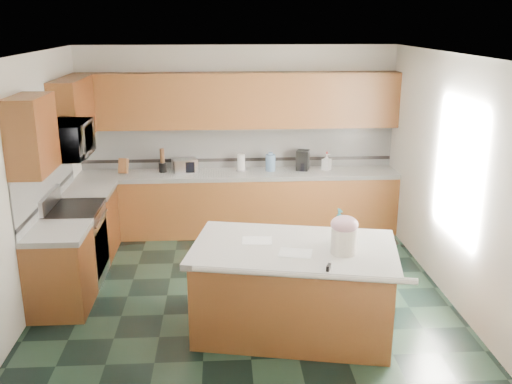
{
  "coord_description": "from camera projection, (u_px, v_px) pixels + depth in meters",
  "views": [
    {
      "loc": [
        -0.24,
        -5.98,
        3.05
      ],
      "look_at": [
        0.15,
        0.35,
        1.12
      ],
      "focal_mm": 40.0,
      "sensor_mm": 36.0,
      "label": 1
    }
  ],
  "objects": [
    {
      "name": "range_cooktop",
      "position": [
        73.0,
        209.0,
        6.71
      ],
      "size": [
        0.62,
        0.78,
        0.04
      ],
      "primitive_type": "cube",
      "color": "black",
      "rests_on": "range_body"
    },
    {
      "name": "window_light_proxy",
      "position": [
        458.0,
        170.0,
        6.12
      ],
      "size": [
        0.02,
        1.4,
        1.1
      ],
      "primitive_type": "cube",
      "color": "white",
      "rests_on": "wall_right"
    },
    {
      "name": "back_countertop",
      "position": [
        239.0,
        174.0,
        8.26
      ],
      "size": [
        4.6,
        0.64,
        0.06
      ],
      "primitive_type": "cube",
      "color": "white",
      "rests_on": "back_base_cab"
    },
    {
      "name": "paper_sheet_a",
      "position": [
        295.0,
        253.0,
        5.41
      ],
      "size": [
        0.36,
        0.3,
        0.0
      ],
      "primitive_type": "cube",
      "rotation": [
        0.0,
        0.0,
        -0.23
      ],
      "color": "white",
      "rests_on": "island_top"
    },
    {
      "name": "water_jug",
      "position": [
        271.0,
        163.0,
        8.3
      ],
      "size": [
        0.14,
        0.14,
        0.24
      ],
      "primitive_type": "cylinder",
      "color": "#6B93BF",
      "rests_on": "back_countertop"
    },
    {
      "name": "left_upper_cab_rear",
      "position": [
        73.0,
        109.0,
        7.28
      ],
      "size": [
        0.33,
        1.09,
        0.78
      ],
      "primitive_type": "cube",
      "color": "#361507",
      "rests_on": "wall_left"
    },
    {
      "name": "paper_towel_base",
      "position": [
        241.0,
        170.0,
        8.35
      ],
      "size": [
        0.16,
        0.16,
        0.01
      ],
      "primitive_type": "cylinder",
      "color": "#B7B7BC",
      "rests_on": "back_countertop"
    },
    {
      "name": "left_base_cab_rear",
      "position": [
        91.0,
        224.0,
        7.6
      ],
      "size": [
        0.6,
        0.82,
        0.86
      ],
      "primitive_type": "cube",
      "color": "#361507",
      "rests_on": "ground"
    },
    {
      "name": "paper_sheet_b",
      "position": [
        257.0,
        240.0,
        5.71
      ],
      "size": [
        0.31,
        0.24,
        0.0
      ],
      "primitive_type": "cube",
      "rotation": [
        0.0,
        0.0,
        -0.07
      ],
      "color": "white",
      "rests_on": "island_top"
    },
    {
      "name": "knife_block",
      "position": [
        123.0,
        166.0,
        8.17
      ],
      "size": [
        0.15,
        0.18,
        0.23
      ],
      "primitive_type": "cube",
      "rotation": [
        -0.31,
        0.0,
        -0.2
      ],
      "color": "#472814",
      "rests_on": "back_countertop"
    },
    {
      "name": "soap_back_cap",
      "position": [
        327.0,
        153.0,
        8.3
      ],
      "size": [
        0.02,
        0.02,
        0.03
      ],
      "primitive_type": "cylinder",
      "color": "red",
      "rests_on": "soap_bottle_back"
    },
    {
      "name": "coffee_carafe",
      "position": [
        303.0,
        167.0,
        8.33
      ],
      "size": [
        0.12,
        0.12,
        0.12
      ],
      "primitive_type": "cylinder",
      "color": "black",
      "rests_on": "back_countertop"
    },
    {
      "name": "wall_left",
      "position": [
        27.0,
        185.0,
        6.08
      ],
      "size": [
        0.04,
        4.6,
        2.7
      ],
      "primitive_type": "cube",
      "color": "white",
      "rests_on": "ground"
    },
    {
      "name": "treat_jar_knob_end_r",
      "position": [
        349.0,
        219.0,
        5.31
      ],
      "size": [
        0.05,
        0.05,
        0.05
      ],
      "primitive_type": "sphere",
      "color": "tan",
      "rests_on": "treat_jar_lid"
    },
    {
      "name": "wall_right",
      "position": [
        452.0,
        178.0,
        6.35
      ],
      "size": [
        0.04,
        4.6,
        2.7
      ],
      "primitive_type": "cube",
      "color": "white",
      "rests_on": "ground"
    },
    {
      "name": "treat_jar_knob",
      "position": [
        345.0,
        219.0,
        5.31
      ],
      "size": [
        0.09,
        0.03,
        0.03
      ],
      "primitive_type": "cylinder",
      "rotation": [
        0.0,
        1.57,
        0.0
      ],
      "color": "tan",
      "rests_on": "treat_jar_lid"
    },
    {
      "name": "toaster_oven",
      "position": [
        185.0,
        166.0,
        8.23
      ],
      "size": [
        0.39,
        0.32,
        0.2
      ],
      "primitive_type": "cube",
      "rotation": [
        0.0,
        0.0,
        0.3
      ],
      "color": "#B7B7BC",
      "rests_on": "back_countertop"
    },
    {
      "name": "left_counter_rear",
      "position": [
        88.0,
        191.0,
        7.46
      ],
      "size": [
        0.64,
        0.82,
        0.06
      ],
      "primitive_type": "cube",
      "color": "white",
      "rests_on": "left_base_cab_rear"
    },
    {
      "name": "soap_bottle_back",
      "position": [
        327.0,
        162.0,
        8.34
      ],
      "size": [
        0.16,
        0.16,
        0.24
      ],
      "primitive_type": "imported",
      "rotation": [
        0.0,
        0.0,
        0.92
      ],
      "color": "white",
      "rests_on": "back_countertop"
    },
    {
      "name": "island_top",
      "position": [
        294.0,
        249.0,
        5.58
      ],
      "size": [
        2.18,
        1.55,
        0.06
      ],
      "primitive_type": "cube",
      "rotation": [
        0.0,
        0.0,
        -0.2
      ],
      "color": "white",
      "rests_on": "island_base"
    },
    {
      "name": "range_handle",
      "position": [
        102.0,
        218.0,
        6.76
      ],
      "size": [
        0.02,
        0.66,
        0.02
      ],
      "primitive_type": "cylinder",
      "rotation": [
        1.57,
        0.0,
        0.0
      ],
      "color": "#B7B7BC",
      "rests_on": "range_body"
    },
    {
      "name": "utensil_crock",
      "position": [
        163.0,
        167.0,
        8.24
      ],
      "size": [
        0.11,
        0.11,
        0.14
      ],
      "primitive_type": "cylinder",
      "color": "black",
      "rests_on": "back_countertop"
    },
    {
      "name": "microwave",
      "position": [
        66.0,
        140.0,
        6.46
      ],
      "size": [
        0.5,
        0.73,
        0.41
      ],
      "primitive_type": "imported",
      "rotation": [
        0.0,
        0.0,
        1.57
      ],
      "color": "#B7B7BC",
      "rests_on": "wall_left"
    },
    {
      "name": "island_bullnose",
      "position": [
        302.0,
        275.0,
        5.02
      ],
      "size": [
        1.96,
        0.46,
        0.06
      ],
      "primitive_type": "cylinder",
      "rotation": [
        0.0,
        1.57,
        -0.2
      ],
      "color": "white",
      "rests_on": "island_base"
    },
    {
      "name": "left_base_cab_front",
      "position": [
        61.0,
        273.0,
        6.14
      ],
      "size": [
        0.6,
        0.72,
        0.86
      ],
      "primitive_type": "cube",
      "color": "#361507",
      "rests_on": "ground"
    },
    {
      "name": "back_upper_cab",
      "position": [
        238.0,
        100.0,
        8.08
      ],
      "size": [
        4.6,
        0.33,
        0.78
      ],
      "primitive_type": "cube",
      "color": "#361507",
      "rests_on": "wall_back"
    },
    {
      "name": "water_jug_neck",
      "position": [
        271.0,
        154.0,
        8.26
      ],
      "size": [
        0.07,
        0.07,
        0.03
      ],
      "primitive_type": "cylinder",
      "color": "#6B93BF",
      "rests_on": "water_jug"
    },
    {
      "name": "left_backsplash",
      "position": [
        46.0,
        181.0,
        6.64
      ],
      "size": [
        0.02,
        2.3,
        0.63
      ],
      "primitive_type": "cube",
      "color": "silver",
      "rests_on": "wall_left"
    },
    {
      "name": "back_base_cab",
      "position": [
        239.0,
        204.0,
        8.4
      ],
      "size": [
        4.6,
        0.6,
        0.86
      ],
      "primitive_type": "cube",
      "color": "#361507",
      "rests_on": "ground"
    },
    {
      "name": "range_backguard",
      "position": [
        50.0,
        200.0,
        6.66
      ],
      "size": [
        0.06,
        0.76,
        0.18
      ],
      "primitive_type": "cube",
      "color": "#B7B7BC",
      "rests_on": "range_body"
    },
    {
      "name": "clamp_body",
      "position": [
        328.0,
        269.0,
        5.04
      ],
      "size": [
        0.06,
        0.09,
        0.08
      ],
      "primitive_type": "cube",
      "rotation": [
        0.0,
        0.0,
        -0.4
      ],
      "color": "black",
      "rests_on": "island_top"
    },
    {
      "name": "wall_back",
      "position": [
        238.0,
        139.0,
        8.43
      ],
      "size": [
        4.6,
        0.04,
        2.7
      ],
      "primitive_type": "cube",
      "color": "white",
      "rests_on": "ground"
    },
    {
      "name": "clamp_handle",
      "position": [
        330.0,
        274.0,
        5.0
      ],
      "size": [
        0.01,
        0.06,
        0.01
      ],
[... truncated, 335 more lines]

